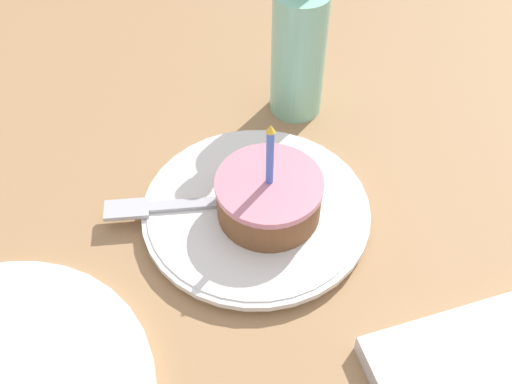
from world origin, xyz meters
TOP-DOWN VIEW (x-y plane):
  - ground_plane at (0.00, 0.00)m, footprint 2.40×2.40m
  - plate at (0.01, 0.01)m, footprint 0.23×0.23m
  - cake_slice at (0.02, 0.00)m, footprint 0.10×0.10m
  - fork at (-0.06, 0.03)m, footprint 0.19×0.06m
  - bottle at (0.11, 0.16)m, footprint 0.06×0.06m

SIDE VIEW (x-z plane):
  - ground_plane at x=0.00m, z-range -0.04..0.00m
  - plate at x=0.01m, z-range 0.00..0.02m
  - fork at x=-0.06m, z-range 0.02..0.02m
  - cake_slice at x=0.02m, z-range -0.02..0.10m
  - bottle at x=0.11m, z-range -0.02..0.19m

